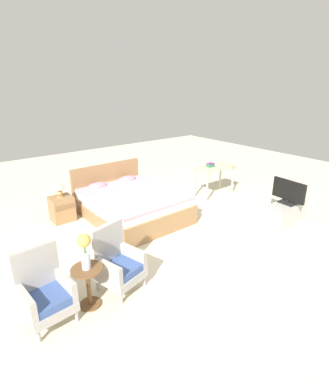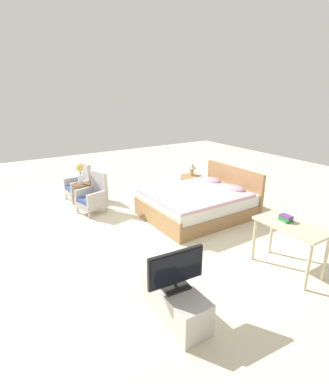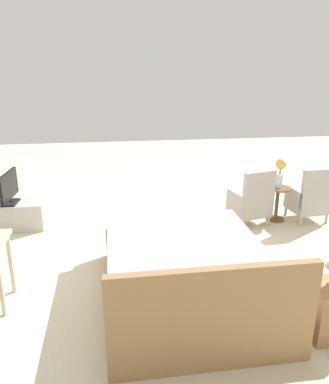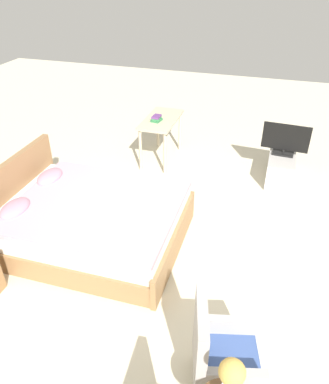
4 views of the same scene
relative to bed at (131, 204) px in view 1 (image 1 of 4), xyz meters
The scene contains 12 objects.
ground_plane 1.22m from the bed, 84.99° to the right, with size 16.00×16.00×0.00m, color beige.
bed is the anchor object (origin of this frame).
armchair_by_window_left 3.04m from the bed, 141.83° to the right, with size 0.58×0.58×0.92m.
armchair_by_window_right 2.35m from the bed, 126.78° to the right, with size 0.66×0.66×0.92m.
side_table 2.75m from the bed, 133.49° to the right, with size 0.40×0.40×0.56m.
flower_vase 2.80m from the bed, 133.49° to the right, with size 0.17×0.17×0.48m.
nightstand 1.42m from the bed, 149.44° to the left, with size 0.44×0.41×0.52m.
table_lamp 1.49m from the bed, 149.42° to the left, with size 0.22×0.22×0.33m.
tv_stand 3.21m from the bed, 43.72° to the right, with size 0.96×0.40×0.42m.
tv_flatscreen 3.23m from the bed, 43.69° to the right, with size 0.22×0.71×0.49m.
vanity_desk 2.40m from the bed, ahead, with size 1.04×0.52×0.76m.
book_stack 2.30m from the bed, ahead, with size 0.20×0.17×0.09m.
Camera 1 is at (-3.19, -3.88, 2.74)m, focal length 28.00 mm.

